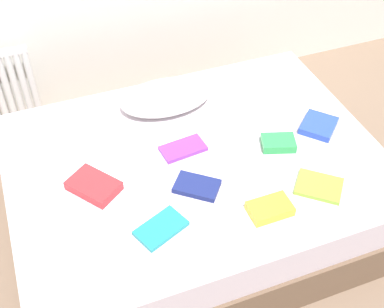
{
  "coord_description": "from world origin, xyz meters",
  "views": [
    {
      "loc": [
        -0.7,
        -1.79,
        2.38
      ],
      "look_at": [
        0.0,
        0.05,
        0.48
      ],
      "focal_mm": 47.41,
      "sensor_mm": 36.0,
      "label": 1
    }
  ],
  "objects_px": {
    "bed": "(195,189)",
    "textbook_red": "(94,186)",
    "pillow": "(166,97)",
    "textbook_blue": "(319,126)",
    "textbook_navy": "(197,186)",
    "textbook_green": "(278,143)",
    "textbook_lime": "(319,186)",
    "textbook_teal": "(161,228)",
    "textbook_purple": "(183,148)",
    "textbook_yellow": "(270,209)",
    "textbook_white": "(76,271)"
  },
  "relations": [
    {
      "from": "textbook_white",
      "to": "textbook_purple",
      "type": "relative_size",
      "value": 0.94
    },
    {
      "from": "textbook_lime",
      "to": "textbook_blue",
      "type": "bearing_deg",
      "value": 99.64
    },
    {
      "from": "textbook_navy",
      "to": "textbook_blue",
      "type": "height_order",
      "value": "textbook_blue"
    },
    {
      "from": "textbook_red",
      "to": "pillow",
      "type": "bearing_deg",
      "value": 96.66
    },
    {
      "from": "textbook_lime",
      "to": "textbook_red",
      "type": "bearing_deg",
      "value": -160.05
    },
    {
      "from": "bed",
      "to": "textbook_blue",
      "type": "bearing_deg",
      "value": -2.04
    },
    {
      "from": "bed",
      "to": "textbook_lime",
      "type": "distance_m",
      "value": 0.7
    },
    {
      "from": "textbook_yellow",
      "to": "textbook_navy",
      "type": "xyz_separation_m",
      "value": [
        -0.27,
        0.27,
        -0.01
      ]
    },
    {
      "from": "textbook_white",
      "to": "textbook_green",
      "type": "xyz_separation_m",
      "value": [
        1.19,
        0.4,
        0.01
      ]
    },
    {
      "from": "textbook_lime",
      "to": "textbook_green",
      "type": "bearing_deg",
      "value": 138.21
    },
    {
      "from": "textbook_red",
      "to": "textbook_purple",
      "type": "distance_m",
      "value": 0.52
    },
    {
      "from": "textbook_yellow",
      "to": "textbook_purple",
      "type": "distance_m",
      "value": 0.6
    },
    {
      "from": "textbook_blue",
      "to": "textbook_navy",
      "type": "bearing_deg",
      "value": 150.47
    },
    {
      "from": "pillow",
      "to": "textbook_blue",
      "type": "height_order",
      "value": "pillow"
    },
    {
      "from": "textbook_teal",
      "to": "textbook_blue",
      "type": "relative_size",
      "value": 1.17
    },
    {
      "from": "textbook_teal",
      "to": "textbook_purple",
      "type": "xyz_separation_m",
      "value": [
        0.28,
        0.47,
        -0.0
      ]
    },
    {
      "from": "pillow",
      "to": "textbook_white",
      "type": "bearing_deg",
      "value": -127.32
    },
    {
      "from": "textbook_white",
      "to": "textbook_lime",
      "type": "distance_m",
      "value": 1.24
    },
    {
      "from": "textbook_navy",
      "to": "textbook_red",
      "type": "bearing_deg",
      "value": -161.2
    },
    {
      "from": "pillow",
      "to": "textbook_yellow",
      "type": "height_order",
      "value": "pillow"
    },
    {
      "from": "textbook_red",
      "to": "textbook_green",
      "type": "relative_size",
      "value": 1.37
    },
    {
      "from": "textbook_navy",
      "to": "textbook_blue",
      "type": "bearing_deg",
      "value": 51.7
    },
    {
      "from": "textbook_navy",
      "to": "textbook_purple",
      "type": "relative_size",
      "value": 0.91
    },
    {
      "from": "bed",
      "to": "textbook_red",
      "type": "xyz_separation_m",
      "value": [
        -0.55,
        -0.03,
        0.28
      ]
    },
    {
      "from": "bed",
      "to": "textbook_white",
      "type": "height_order",
      "value": "textbook_white"
    },
    {
      "from": "bed",
      "to": "pillow",
      "type": "height_order",
      "value": "pillow"
    },
    {
      "from": "textbook_green",
      "to": "textbook_lime",
      "type": "relative_size",
      "value": 0.8
    },
    {
      "from": "pillow",
      "to": "textbook_lime",
      "type": "relative_size",
      "value": 2.45
    },
    {
      "from": "pillow",
      "to": "textbook_green",
      "type": "height_order",
      "value": "pillow"
    },
    {
      "from": "textbook_green",
      "to": "textbook_lime",
      "type": "height_order",
      "value": "textbook_green"
    },
    {
      "from": "textbook_white",
      "to": "textbook_purple",
      "type": "xyz_separation_m",
      "value": [
        0.69,
        0.56,
        -0.0
      ]
    },
    {
      "from": "textbook_red",
      "to": "textbook_lime",
      "type": "height_order",
      "value": "textbook_red"
    },
    {
      "from": "textbook_red",
      "to": "textbook_teal",
      "type": "height_order",
      "value": "textbook_red"
    },
    {
      "from": "textbook_green",
      "to": "textbook_navy",
      "type": "distance_m",
      "value": 0.54
    },
    {
      "from": "textbook_red",
      "to": "textbook_green",
      "type": "distance_m",
      "value": 1.0
    },
    {
      "from": "textbook_blue",
      "to": "textbook_green",
      "type": "bearing_deg",
      "value": 148.09
    },
    {
      "from": "textbook_lime",
      "to": "pillow",
      "type": "bearing_deg",
      "value": 159.1
    },
    {
      "from": "pillow",
      "to": "textbook_red",
      "type": "xyz_separation_m",
      "value": [
        -0.55,
        -0.52,
        -0.03
      ]
    },
    {
      "from": "textbook_white",
      "to": "textbook_blue",
      "type": "bearing_deg",
      "value": -3.83
    },
    {
      "from": "textbook_lime",
      "to": "textbook_navy",
      "type": "xyz_separation_m",
      "value": [
        -0.57,
        0.21,
        0.0
      ]
    },
    {
      "from": "textbook_blue",
      "to": "textbook_purple",
      "type": "xyz_separation_m",
      "value": [
        -0.77,
        0.1,
        -0.01
      ]
    },
    {
      "from": "bed",
      "to": "textbook_navy",
      "type": "xyz_separation_m",
      "value": [
        -0.07,
        -0.21,
        0.27
      ]
    },
    {
      "from": "pillow",
      "to": "textbook_blue",
      "type": "distance_m",
      "value": 0.89
    },
    {
      "from": "pillow",
      "to": "textbook_lime",
      "type": "height_order",
      "value": "pillow"
    },
    {
      "from": "textbook_white",
      "to": "textbook_yellow",
      "type": "xyz_separation_m",
      "value": [
        0.93,
        0.01,
        0.01
      ]
    },
    {
      "from": "textbook_yellow",
      "to": "textbook_blue",
      "type": "xyz_separation_m",
      "value": [
        0.54,
        0.45,
        -0.0
      ]
    },
    {
      "from": "pillow",
      "to": "textbook_lime",
      "type": "bearing_deg",
      "value": -61.18
    },
    {
      "from": "textbook_teal",
      "to": "textbook_yellow",
      "type": "bearing_deg",
      "value": -31.62
    },
    {
      "from": "textbook_green",
      "to": "textbook_teal",
      "type": "distance_m",
      "value": 0.83
    },
    {
      "from": "pillow",
      "to": "textbook_green",
      "type": "xyz_separation_m",
      "value": [
        0.45,
        -0.56,
        -0.03
      ]
    }
  ]
}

